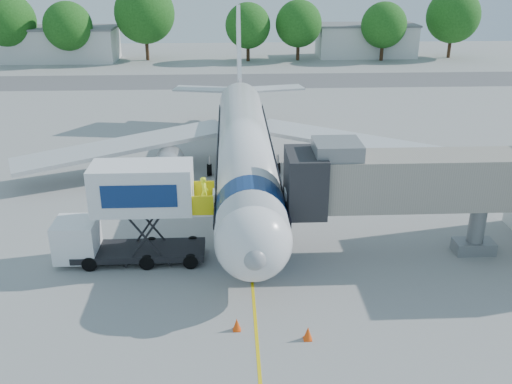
{
  "coord_description": "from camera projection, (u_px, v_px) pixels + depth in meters",
  "views": [
    {
      "loc": [
        -1.01,
        -34.69,
        15.25
      ],
      "look_at": [
        0.4,
        -5.33,
        3.2
      ],
      "focal_mm": 40.0,
      "sensor_mm": 36.0,
      "label": 1
    }
  ],
  "objects": [
    {
      "name": "tree_c",
      "position": [
        145.0,
        13.0,
        89.73
      ],
      "size": [
        9.46,
        9.46,
        12.07
      ],
      "color": "#382314",
      "rests_on": "ground"
    },
    {
      "name": "tree_d",
      "position": [
        248.0,
        26.0,
        89.65
      ],
      "size": [
        7.12,
        7.12,
        9.07
      ],
      "color": "#382314",
      "rests_on": "ground"
    },
    {
      "name": "tree_e",
      "position": [
        299.0,
        24.0,
        90.45
      ],
      "size": [
        7.37,
        7.37,
        9.4
      ],
      "color": "#382314",
      "rests_on": "ground"
    },
    {
      "name": "jet_bridge",
      "position": [
        401.0,
        181.0,
        30.12
      ],
      "size": [
        13.9,
        3.2,
        6.6
      ],
      "color": "gray",
      "rests_on": "ground"
    },
    {
      "name": "ground",
      "position": [
        246.0,
        206.0,
        37.89
      ],
      "size": [
        160.0,
        160.0,
        0.0
      ],
      "primitive_type": "plane",
      "color": "#9B9B98",
      "rests_on": "ground"
    },
    {
      "name": "outbuilding_left",
      "position": [
        59.0,
        44.0,
        91.09
      ],
      "size": [
        18.4,
        8.4,
        5.3
      ],
      "color": "silver",
      "rests_on": "ground"
    },
    {
      "name": "outbuilding_right",
      "position": [
        366.0,
        40.0,
        95.15
      ],
      "size": [
        16.4,
        7.4,
        5.3
      ],
      "color": "silver",
      "rests_on": "ground"
    },
    {
      "name": "aircraft",
      "position": [
        244.0,
        145.0,
        40.58
      ],
      "size": [
        34.17,
        37.73,
        11.35
      ],
      "color": "silver",
      "rests_on": "ground"
    },
    {
      "name": "catering_hiloader",
      "position": [
        132.0,
        214.0,
        30.09
      ],
      "size": [
        8.5,
        2.44,
        5.5
      ],
      "color": "black",
      "rests_on": "ground"
    },
    {
      "name": "tree_f",
      "position": [
        384.0,
        25.0,
        90.07
      ],
      "size": [
        7.17,
        7.17,
        9.14
      ],
      "color": "#382314",
      "rests_on": "ground"
    },
    {
      "name": "guidance_line",
      "position": [
        246.0,
        206.0,
        37.89
      ],
      "size": [
        0.15,
        70.0,
        0.01
      ],
      "primitive_type": "cube",
      "color": "yellow",
      "rests_on": "ground"
    },
    {
      "name": "safety_cone_a",
      "position": [
        237.0,
        325.0,
        25.15
      ],
      "size": [
        0.38,
        0.38,
        0.6
      ],
      "color": "#FF4B0D",
      "rests_on": "ground"
    },
    {
      "name": "taxiway_strip",
      "position": [
        236.0,
        81.0,
        76.7
      ],
      "size": [
        120.0,
        10.0,
        0.01
      ],
      "primitive_type": "cube",
      "color": "#59595B",
      "rests_on": "ground"
    },
    {
      "name": "tree_g",
      "position": [
        453.0,
        16.0,
        92.31
      ],
      "size": [
        8.63,
        8.63,
        11.0
      ],
      "color": "#382314",
      "rests_on": "ground"
    },
    {
      "name": "tree_a",
      "position": [
        8.0,
        21.0,
        87.47
      ],
      "size": [
        8.31,
        8.31,
        10.59
      ],
      "color": "#382314",
      "rests_on": "ground"
    },
    {
      "name": "safety_cone_b",
      "position": [
        308.0,
        333.0,
        24.53
      ],
      "size": [
        0.4,
        0.4,
        0.64
      ],
      "color": "#FF4B0D",
      "rests_on": "ground"
    },
    {
      "name": "tree_b",
      "position": [
        68.0,
        26.0,
        86.99
      ],
      "size": [
        7.4,
        7.4,
        9.43
      ],
      "color": "#382314",
      "rests_on": "ground"
    }
  ]
}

